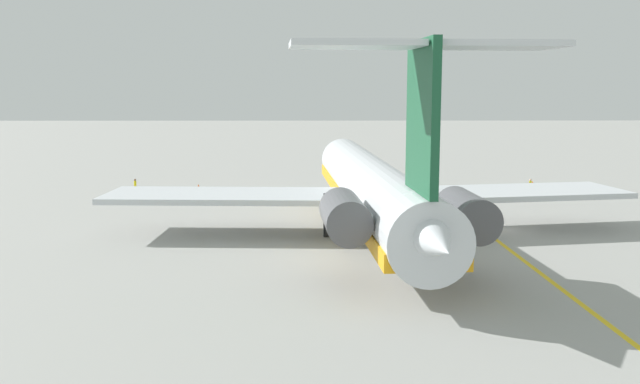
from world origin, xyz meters
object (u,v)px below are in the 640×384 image
at_px(ground_crew_near_nose, 135,184).
at_px(safety_cone_wingtip, 533,183).
at_px(main_jetliner, 373,188).
at_px(safety_cone_nose, 199,186).
at_px(ground_crew_near_tail, 530,184).

height_order(ground_crew_near_nose, safety_cone_wingtip, ground_crew_near_nose).
bearing_deg(main_jetliner, safety_cone_nose, 31.16).
distance_m(ground_crew_near_nose, safety_cone_nose, 7.31).
bearing_deg(safety_cone_nose, ground_crew_near_tail, -96.84).
xyz_separation_m(safety_cone_nose, safety_cone_wingtip, (2.39, -39.26, 0.00)).
bearing_deg(safety_cone_nose, ground_crew_near_nose, 119.80).
bearing_deg(ground_crew_near_nose, safety_cone_wingtip, -1.52).
distance_m(main_jetliner, ground_crew_near_nose, 32.82).
xyz_separation_m(main_jetliner, ground_crew_near_tail, (21.23, -19.00, -2.73)).
height_order(main_jetliner, ground_crew_near_tail, main_jetliner).
height_order(main_jetliner, safety_cone_wingtip, main_jetliner).
xyz_separation_m(ground_crew_near_nose, ground_crew_near_tail, (-0.80, -43.16, 0.04)).
bearing_deg(safety_cone_nose, safety_cone_wingtip, -86.51).
relative_size(ground_crew_near_nose, ground_crew_near_tail, 0.97).
height_order(ground_crew_near_tail, safety_cone_nose, ground_crew_near_tail).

